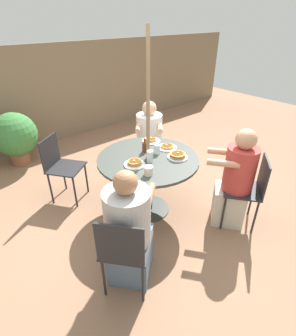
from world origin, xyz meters
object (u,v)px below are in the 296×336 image
(patio_table, at_px, (148,167))
(syrup_bottle, at_px, (145,146))
(diner_east, at_px, (149,141))
(diner_north, at_px, (235,182))
(drinking_glass_a, at_px, (150,156))
(patio_chair_north, at_px, (249,187))
(pancake_plate_c, at_px, (151,140))
(coffee_cup, at_px, (148,171))
(diner_west, at_px, (129,233))
(pancake_plate_b, at_px, (178,156))
(patio_chair_east, at_px, (149,136))
(pancake_plate_d, at_px, (134,163))
(pancake_plate_a, at_px, (167,147))
(patio_chair_south, at_px, (60,164))
(drinking_glass_b, at_px, (157,149))
(potted_shrub, at_px, (15,136))
(patio_chair_west, at_px, (124,249))

(patio_table, height_order, syrup_bottle, syrup_bottle)
(patio_table, height_order, diner_east, diner_east)
(diner_north, relative_size, drinking_glass_a, 8.83)
(patio_chair_north, height_order, drinking_glass_a, drinking_glass_a)
(pancake_plate_c, xyz_separation_m, coffee_cup, (-0.56, -0.59, 0.03))
(diner_west, distance_m, pancake_plate_b, 1.13)
(patio_table, bearing_deg, patio_chair_east, 48.25)
(diner_west, xyz_separation_m, drinking_glass_a, (0.72, 0.55, 0.29))
(syrup_bottle, distance_m, coffee_cup, 0.53)
(patio_chair_east, height_order, pancake_plate_d, patio_chair_east)
(diner_east, xyz_separation_m, pancake_plate_a, (-0.32, -0.71, 0.27))
(diner_east, bearing_deg, patio_chair_south, 33.39)
(patio_chair_east, height_order, diner_east, diner_east)
(patio_chair_north, relative_size, drinking_glass_b, 7.64)
(diner_north, xyz_separation_m, diner_east, (0.06, 1.54, -0.05))
(diner_west, xyz_separation_m, coffee_cup, (0.53, 0.35, 0.27))
(pancake_plate_b, distance_m, syrup_bottle, 0.41)
(coffee_cup, relative_size, drinking_glass_a, 0.71)
(diner_east, distance_m, pancake_plate_b, 1.08)
(patio_table, relative_size, diner_west, 1.00)
(patio_chair_south, bearing_deg, pancake_plate_d, 79.03)
(pancake_plate_d, relative_size, potted_shrub, 0.27)
(patio_chair_north, xyz_separation_m, patio_chair_east, (0.08, 1.80, 0.00))
(patio_chair_east, relative_size, pancake_plate_b, 3.73)
(pancake_plate_c, bearing_deg, pancake_plate_a, -85.79)
(pancake_plate_c, relative_size, pancake_plate_d, 1.00)
(pancake_plate_a, xyz_separation_m, drinking_glass_b, (-0.19, -0.02, 0.04))
(patio_chair_east, bearing_deg, pancake_plate_b, 106.31)
(pancake_plate_b, xyz_separation_m, pancake_plate_d, (-0.48, 0.19, -0.00))
(patio_table, xyz_separation_m, drinking_glass_b, (0.15, 0.01, 0.19))
(patio_table, bearing_deg, syrup_bottle, 62.39)
(patio_table, xyz_separation_m, diner_north, (0.60, -0.80, -0.07))
(patio_chair_south, height_order, pancake_plate_c, patio_chair_south)
(diner_north, relative_size, drinking_glass_b, 10.43)
(patio_table, height_order, diner_north, diner_north)
(diner_east, bearing_deg, diner_north, 129.35)
(pancake_plate_a, bearing_deg, patio_chair_south, 138.40)
(patio_table, xyz_separation_m, patio_chair_south, (-0.68, 0.94, -0.10))
(patio_chair_south, bearing_deg, diner_north, 90.32)
(patio_table, height_order, patio_chair_west, patio_chair_west)
(patio_chair_north, distance_m, pancake_plate_d, 1.31)
(patio_chair_west, height_order, drinking_glass_b, patio_chair_west)
(patio_chair_east, bearing_deg, potted_shrub, -0.20)
(diner_north, distance_m, patio_chair_east, 1.67)
(diner_north, height_order, pancake_plate_b, diner_north)
(diner_east, bearing_deg, pancake_plate_a, 107.28)
(pancake_plate_b, distance_m, drinking_glass_b, 0.26)
(syrup_bottle, height_order, drinking_glass_b, syrup_bottle)
(pancake_plate_b, bearing_deg, syrup_bottle, 115.43)
(patio_chair_east, relative_size, potted_shrub, 1.00)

